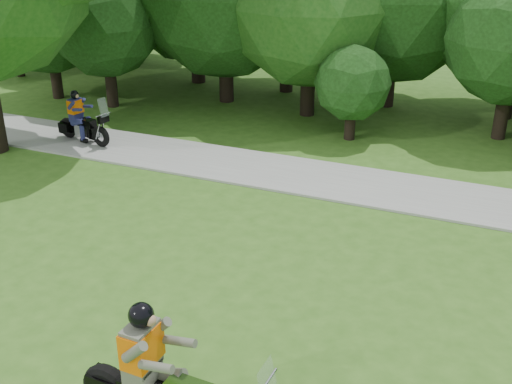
% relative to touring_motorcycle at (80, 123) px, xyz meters
% --- Properties ---
extents(walkway, '(60.00, 2.20, 0.06)m').
position_rel_touring_motorcycle_xyz_m(walkway, '(8.65, 0.10, -0.56)').
color(walkway, gray).
rests_on(walkway, ground).
extents(touring_motorcycle, '(1.91, 0.82, 1.46)m').
position_rel_touring_motorcycle_xyz_m(touring_motorcycle, '(0.00, 0.00, 0.00)').
color(touring_motorcycle, black).
rests_on(touring_motorcycle, walkway).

